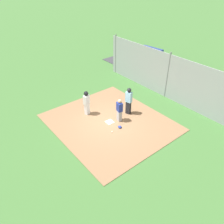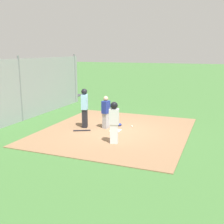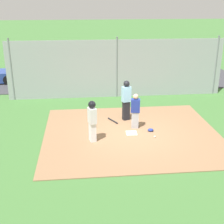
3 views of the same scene
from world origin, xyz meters
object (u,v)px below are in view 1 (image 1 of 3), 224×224
Objects in this scene: home_plate at (110,122)px; baseball_bat at (120,110)px; catcher_mask at (120,127)px; parked_car_blue at (149,56)px; runner at (87,101)px; baseball at (112,132)px; catcher at (119,110)px; umpire at (129,100)px; parked_car_green at (199,78)px.

baseball_bat is at bearing -65.54° from home_plate.
parked_car_blue reaches higher than catcher_mask.
runner reaches higher than baseball_bat.
parked_car_blue is (6.35, -9.88, 0.55)m from baseball.
baseball_bat is 3.24× the size of catcher_mask.
baseball_bat is (0.87, -0.81, -0.75)m from catcher.
home_plate is at bearing -66.81° from parked_car_blue.
baseball_bat is at bearing -65.86° from parked_car_blue.
catcher is 2.20m from runner.
umpire is at bearing -89.78° from home_plate.
baseball_bat is at bearing -102.95° from parked_car_green.
umpire reaches higher than parked_car_blue.
baseball is (-2.50, -0.04, -0.91)m from runner.
parked_car_blue is at bearing 94.65° from runner.
parked_car_green is at bearing 160.05° from umpire.
baseball_bat is 0.18× the size of parked_car_green.
runner is 2.13× the size of baseball_bat.
parked_car_blue is at bearing -175.82° from baseball_bat.
umpire reaches higher than runner.
runner is 2.66m from baseball.
baseball_bat is at bearing -91.40° from umpire.
home_plate is at bearing -12.09° from catcher.
catcher_mask is at bearing -172.17° from home_plate.
parked_car_blue is (5.72, -8.79, -0.20)m from catcher.
catcher is 0.82× the size of umpire.
parked_car_blue reaches higher than baseball_bat.
catcher_mask is at bearing -1.31° from runner.
catcher_mask reaches higher than home_plate.
baseball_bat is at bearing -51.79° from baseball.
baseball_bat is (-1.00, -1.95, -0.91)m from runner.
parked_car_green is (-0.47, -8.68, 0.57)m from home_plate.
baseball is (-0.03, 0.63, -0.02)m from catcher_mask.
home_plate is 0.57× the size of baseball_bat.
umpire reaches higher than parked_car_green.
parked_car_blue reaches higher than baseball.
umpire is 0.42× the size of parked_car_blue.
catcher reaches higher than catcher_mask.
baseball is 11.76m from parked_car_blue.
home_plate is 8.72m from parked_car_green.
runner is at bearing -54.40° from baseball_bat.
runner reaches higher than catcher.
umpire is 1.15m from baseball_bat.
catcher is 1.46m from baseball.
runner is (1.63, 2.11, -0.04)m from umpire.
umpire is 1.12× the size of runner.
runner is (1.88, 1.13, 0.16)m from catcher.
parked_car_green is (-0.23, -8.11, -0.20)m from catcher.
catcher is 1.95× the size of baseball_bat.
baseball is 0.02× the size of parked_car_blue.
baseball reaches higher than baseball_bat.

